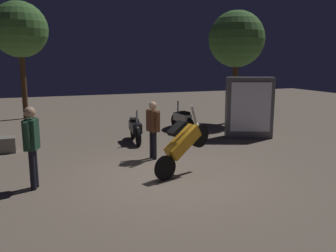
% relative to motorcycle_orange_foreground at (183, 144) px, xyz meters
% --- Properties ---
extents(ground_plane, '(40.00, 40.00, 0.00)m').
position_rel_motorcycle_orange_foreground_xyz_m(ground_plane, '(-0.30, -0.02, -0.74)').
color(ground_plane, '#756656').
extents(motorcycle_orange_foreground, '(1.58, 0.69, 1.63)m').
position_rel_motorcycle_orange_foreground_xyz_m(motorcycle_orange_foreground, '(0.00, 0.00, 0.00)').
color(motorcycle_orange_foreground, black).
rests_on(motorcycle_orange_foreground, ground_plane).
extents(motorcycle_white_parked_left, '(0.40, 1.66, 1.11)m').
position_rel_motorcycle_orange_foreground_xyz_m(motorcycle_white_parked_left, '(2.04, 4.91, -0.31)').
color(motorcycle_white_parked_left, black).
rests_on(motorcycle_white_parked_left, ground_plane).
extents(motorcycle_black_parked_right, '(0.39, 1.66, 1.11)m').
position_rel_motorcycle_orange_foreground_xyz_m(motorcycle_black_parked_right, '(-0.15, 3.67, -0.31)').
color(motorcycle_black_parked_right, black).
rests_on(motorcycle_black_parked_right, ground_plane).
extents(person_rider_beside, '(0.30, 0.66, 1.58)m').
position_rel_motorcycle_orange_foreground_xyz_m(person_rider_beside, '(-0.22, 1.57, 0.19)').
color(person_rider_beside, black).
rests_on(person_rider_beside, ground_plane).
extents(person_bystander_far, '(0.33, 0.66, 1.75)m').
position_rel_motorcycle_orange_foreground_xyz_m(person_bystander_far, '(-3.28, 0.26, 0.30)').
color(person_bystander_far, black).
rests_on(person_bystander_far, ground_plane).
extents(tree_left_bg, '(2.46, 2.46, 5.23)m').
position_rel_motorcycle_orange_foreground_xyz_m(tree_left_bg, '(-3.67, 10.06, 3.23)').
color(tree_left_bg, '#4C331E').
rests_on(tree_left_bg, ground_plane).
extents(tree_center_bg, '(2.34, 2.34, 4.71)m').
position_rel_motorcycle_orange_foreground_xyz_m(tree_center_bg, '(4.85, 5.81, 2.77)').
color(tree_center_bg, '#4C331E').
rests_on(tree_center_bg, ground_plane).
extents(kiosk_billboard, '(1.67, 1.07, 2.10)m').
position_rel_motorcycle_orange_foreground_xyz_m(kiosk_billboard, '(3.75, 3.00, 0.31)').
color(kiosk_billboard, '#595960').
rests_on(kiosk_billboard, ground_plane).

